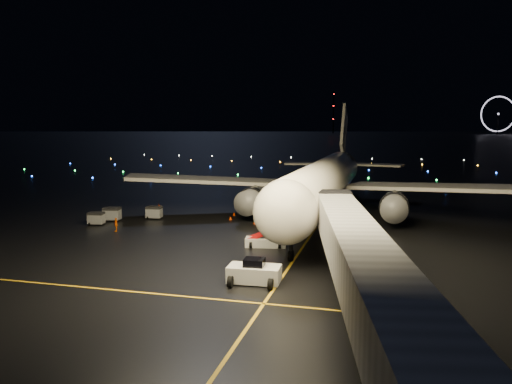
# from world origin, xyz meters

# --- Properties ---
(ground) EXTENTS (2000.00, 2000.00, 0.00)m
(ground) POSITION_xyz_m (0.00, 300.00, 0.00)
(ground) COLOR black
(ground) RESTS_ON ground
(lane_centre) EXTENTS (0.25, 80.00, 0.02)m
(lane_centre) POSITION_xyz_m (12.00, 15.00, 0.01)
(lane_centre) COLOR gold
(lane_centre) RESTS_ON ground
(lane_cross) EXTENTS (60.00, 0.25, 0.02)m
(lane_cross) POSITION_xyz_m (-5.00, -10.00, 0.01)
(lane_cross) COLOR gold
(lane_cross) RESTS_ON ground
(jet_bridge) EXTENTS (14.00, 58.00, 6.60)m
(jet_bridge) POSITION_xyz_m (20.75, -24.50, 3.30)
(jet_bridge) COLOR #9D9DA2
(jet_bridge) RESTS_ON ground
(airliner) EXTENTS (59.44, 56.54, 16.62)m
(airliner) POSITION_xyz_m (12.13, 27.11, 8.31)
(airliner) COLOR silver
(airliner) RESTS_ON ground
(pushback_tug) EXTENTS (4.32, 2.41, 2.01)m
(pushback_tug) POSITION_xyz_m (10.11, -5.50, 1.00)
(pushback_tug) COLOR silver
(pushback_tug) RESTS_ON ground
(belt_loader) EXTENTS (6.38, 2.66, 3.00)m
(belt_loader) POSITION_xyz_m (8.17, 6.54, 1.50)
(belt_loader) COLOR silver
(belt_loader) RESTS_ON ground
(crew_c) EXTENTS (0.73, 1.06, 1.67)m
(crew_c) POSITION_xyz_m (-10.97, 9.33, 0.83)
(crew_c) COLOR #F15E05
(crew_c) RESTS_ON ground
(safety_cone_0) EXTENTS (0.53, 0.53, 0.47)m
(safety_cone_0) POSITION_xyz_m (4.02, 17.87, 0.23)
(safety_cone_0) COLOR #FB3800
(safety_cone_0) RESTS_ON ground
(safety_cone_1) EXTENTS (0.48, 0.48, 0.50)m
(safety_cone_1) POSITION_xyz_m (0.10, 19.90, 0.25)
(safety_cone_1) COLOR #FB3800
(safety_cone_1) RESTS_ON ground
(safety_cone_2) EXTENTS (0.48, 0.48, 0.50)m
(safety_cone_2) POSITION_xyz_m (-0.43, 23.22, 0.25)
(safety_cone_2) COLOR #FB3800
(safety_cone_2) RESTS_ON ground
(safety_cone_3) EXTENTS (0.50, 0.50, 0.53)m
(safety_cone_3) POSITION_xyz_m (-13.93, 27.25, 0.27)
(safety_cone_3) COLOR #FB3800
(safety_cone_3) RESTS_ON ground
(ferris_wheel) EXTENTS (49.33, 16.80, 52.00)m
(ferris_wheel) POSITION_xyz_m (170.00, 720.00, 26.00)
(ferris_wheel) COLOR black
(ferris_wheel) RESTS_ON ground
(radio_mast) EXTENTS (1.80, 1.80, 64.00)m
(radio_mast) POSITION_xyz_m (-60.00, 740.00, 32.00)
(radio_mast) COLOR black
(radio_mast) RESTS_ON ground
(taxiway_lights) EXTENTS (164.00, 92.00, 0.36)m
(taxiway_lights) POSITION_xyz_m (0.00, 106.00, 0.18)
(taxiway_lights) COLOR black
(taxiway_lights) RESTS_ON ground
(baggage_cart_0) EXTENTS (2.15, 1.62, 1.70)m
(baggage_cart_0) POSITION_xyz_m (-10.19, 17.97, 0.85)
(baggage_cart_0) COLOR gray
(baggage_cart_0) RESTS_ON ground
(baggage_cart_1) EXTENTS (2.11, 1.64, 1.63)m
(baggage_cart_1) POSITION_xyz_m (-15.51, 12.30, 0.81)
(baggage_cart_1) COLOR gray
(baggage_cart_1) RESTS_ON ground
(baggage_cart_2) EXTENTS (2.38, 1.88, 1.81)m
(baggage_cart_2) POSITION_xyz_m (-14.94, 15.15, 0.91)
(baggage_cart_2) COLOR gray
(baggage_cart_2) RESTS_ON ground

